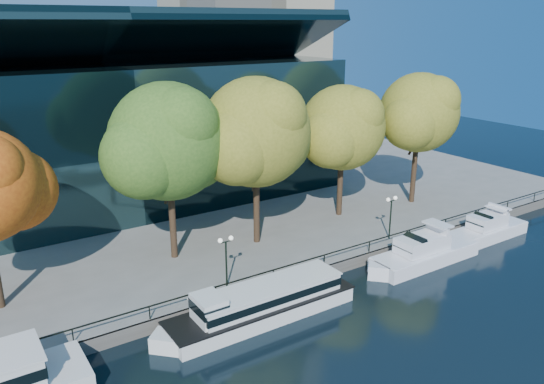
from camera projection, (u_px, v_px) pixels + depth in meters
ground at (298, 311)px, 38.69m from camera, size 160.00×160.00×0.00m
promenade at (130, 183)px, 67.46m from camera, size 90.00×67.08×1.00m
railing at (273, 270)px, 40.68m from camera, size 88.20×0.08×0.99m
convention_building at (103, 131)px, 59.27m from camera, size 50.00×24.57×21.43m
tour_boat at (258, 303)px, 37.23m from camera, size 15.52×3.46×2.94m
cruiser_near at (422, 253)px, 45.82m from camera, size 11.86×3.05×3.44m
cruiser_far at (487, 229)px, 51.28m from camera, size 9.75×2.70×3.18m
tree_2 at (170, 144)px, 42.30m from camera, size 11.87×9.73×14.78m
tree_3 at (258, 134)px, 45.41m from camera, size 11.88×9.74×14.87m
tree_4 at (344, 129)px, 52.54m from camera, size 10.60×8.69×13.36m
tree_5 at (420, 114)px, 56.22m from camera, size 10.54×8.64×14.17m
lamp_1 at (226, 250)px, 39.27m from camera, size 1.26×0.36×4.03m
lamp_2 at (391, 208)px, 48.22m from camera, size 1.26×0.36×4.03m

